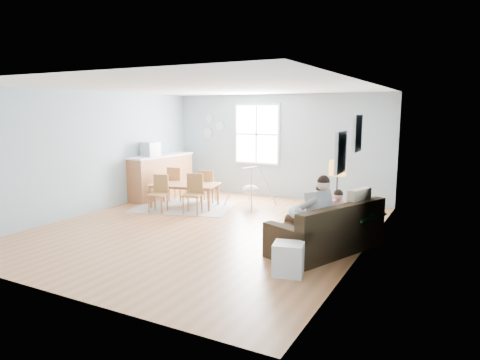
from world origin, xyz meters
The scene contains 22 objects.
room centered at (0.00, 0.00, 2.42)m, with size 8.40×9.40×3.90m.
window centered at (-0.60, 3.46, 1.65)m, with size 1.32×0.08×1.62m.
pictures centered at (2.97, -1.05, 1.85)m, with size 0.05×1.34×0.74m.
wall_plates centered at (-2.00, 3.47, 1.83)m, with size 0.67×0.02×0.66m.
sofa centered at (2.50, -0.28, 0.29)m, with size 1.58×2.20×0.82m.
green_throw centered at (2.69, 0.38, 0.52)m, with size 0.93×0.79×0.04m, color #145B1D.
beige_pillow centered at (2.88, 0.13, 0.75)m, with size 0.14×0.50×0.50m, color #C4BA95.
father centered at (2.27, -0.50, 0.69)m, with size 0.96×0.59×1.30m.
nursing_pillow centered at (2.13, -0.44, 0.63)m, with size 0.53×0.53×0.14m, color silver.
infant centered at (2.14, -0.40, 0.72)m, with size 0.16×0.38×0.14m.
toddler centered at (2.51, -0.07, 0.69)m, with size 0.54×0.39×0.79m.
floor_lamp centered at (2.45, 0.31, 1.18)m, with size 0.29×0.29×1.43m.
storage_cube centered at (2.29, -1.53, 0.23)m, with size 0.48×0.45×0.46m.
rug centered at (-1.47, 1.31, 0.01)m, with size 2.27×1.72×0.01m, color gray.
dining_table centered at (-1.47, 1.31, 0.28)m, with size 1.58×0.88×0.56m, color brown.
chair_sw centered at (-1.70, 0.66, 0.47)m, with size 0.46×0.46×0.84m.
chair_se centered at (-0.92, 0.89, 0.50)m, with size 0.49×0.49×0.88m.
chair_nw centered at (-2.03, 1.73, 0.49)m, with size 0.45×0.45×0.88m.
chair_ne centered at (-1.23, 1.97, 0.46)m, with size 0.46×0.46×0.83m.
counter centered at (-2.70, 1.99, 0.57)m, with size 0.73×2.05×1.13m.
monitor centered at (-2.71, 1.60, 1.31)m, with size 0.44×0.42×0.36m.
baby_swing centered at (-0.13, 2.15, 0.42)m, with size 1.12×1.14×0.93m.
Camera 1 is at (4.38, -6.89, 2.28)m, focal length 32.00 mm.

